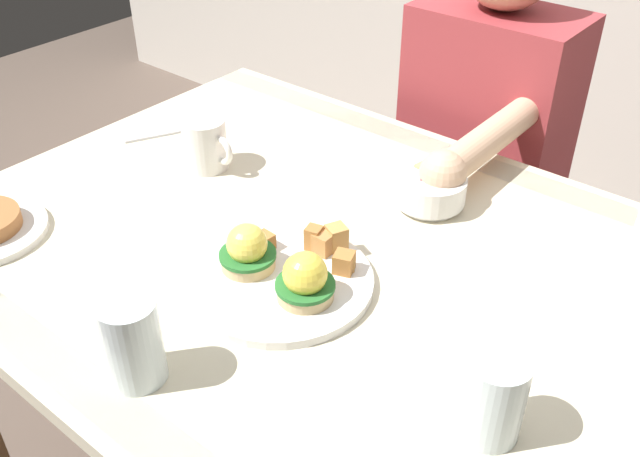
{
  "coord_description": "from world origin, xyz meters",
  "views": [
    {
      "loc": [
        0.57,
        -0.68,
        1.4
      ],
      "look_at": [
        0.01,
        0.0,
        0.78
      ],
      "focal_mm": 39.82,
      "sensor_mm": 36.0,
      "label": 1
    }
  ],
  "objects_px": {
    "fork": "(169,133)",
    "diner_person": "(478,149)",
    "water_glass_near": "(492,402)",
    "coffee_mug": "(206,143)",
    "fruit_bowl": "(430,190)",
    "eggs_benedict_plate": "(283,272)",
    "dining_table": "(317,300)",
    "water_glass_far": "(134,345)"
  },
  "relations": [
    {
      "from": "fork",
      "to": "diner_person",
      "type": "xyz_separation_m",
      "value": [
        0.44,
        0.49,
        -0.09
      ]
    },
    {
      "from": "fork",
      "to": "eggs_benedict_plate",
      "type": "bearing_deg",
      "value": -23.0
    },
    {
      "from": "fork",
      "to": "water_glass_near",
      "type": "xyz_separation_m",
      "value": [
        0.85,
        -0.26,
        0.05
      ]
    },
    {
      "from": "eggs_benedict_plate",
      "to": "coffee_mug",
      "type": "bearing_deg",
      "value": 153.44
    },
    {
      "from": "water_glass_near",
      "to": "eggs_benedict_plate",
      "type": "bearing_deg",
      "value": 172.37
    },
    {
      "from": "diner_person",
      "to": "dining_table",
      "type": "bearing_deg",
      "value": -86.72
    },
    {
      "from": "water_glass_near",
      "to": "fork",
      "type": "bearing_deg",
      "value": 163.17
    },
    {
      "from": "dining_table",
      "to": "fork",
      "type": "height_order",
      "value": "fork"
    },
    {
      "from": "fork",
      "to": "dining_table",
      "type": "bearing_deg",
      "value": -12.96
    },
    {
      "from": "eggs_benedict_plate",
      "to": "water_glass_far",
      "type": "bearing_deg",
      "value": -94.06
    },
    {
      "from": "coffee_mug",
      "to": "water_glass_near",
      "type": "height_order",
      "value": "water_glass_near"
    },
    {
      "from": "coffee_mug",
      "to": "fork",
      "type": "height_order",
      "value": "coffee_mug"
    },
    {
      "from": "dining_table",
      "to": "water_glass_near",
      "type": "distance_m",
      "value": 0.43
    },
    {
      "from": "coffee_mug",
      "to": "diner_person",
      "type": "distance_m",
      "value": 0.62
    },
    {
      "from": "water_glass_far",
      "to": "fork",
      "type": "bearing_deg",
      "value": 136.15
    },
    {
      "from": "water_glass_far",
      "to": "water_glass_near",
      "type": "bearing_deg",
      "value": 28.07
    },
    {
      "from": "fruit_bowl",
      "to": "diner_person",
      "type": "bearing_deg",
      "value": 105.05
    },
    {
      "from": "eggs_benedict_plate",
      "to": "diner_person",
      "type": "distance_m",
      "value": 0.71
    },
    {
      "from": "coffee_mug",
      "to": "fruit_bowl",
      "type": "bearing_deg",
      "value": 21.0
    },
    {
      "from": "water_glass_near",
      "to": "fruit_bowl",
      "type": "bearing_deg",
      "value": 130.18
    },
    {
      "from": "dining_table",
      "to": "coffee_mug",
      "type": "distance_m",
      "value": 0.36
    },
    {
      "from": "coffee_mug",
      "to": "water_glass_far",
      "type": "relative_size",
      "value": 0.94
    },
    {
      "from": "fruit_bowl",
      "to": "fork",
      "type": "height_order",
      "value": "fruit_bowl"
    },
    {
      "from": "eggs_benedict_plate",
      "to": "fruit_bowl",
      "type": "bearing_deg",
      "value": 81.01
    },
    {
      "from": "coffee_mug",
      "to": "water_glass_far",
      "type": "xyz_separation_m",
      "value": [
        0.32,
        -0.41,
        0.0
      ]
    },
    {
      "from": "eggs_benedict_plate",
      "to": "coffee_mug",
      "type": "height_order",
      "value": "coffee_mug"
    },
    {
      "from": "fruit_bowl",
      "to": "fork",
      "type": "bearing_deg",
      "value": -168.92
    },
    {
      "from": "coffee_mug",
      "to": "fork",
      "type": "distance_m",
      "value": 0.17
    },
    {
      "from": "fork",
      "to": "water_glass_far",
      "type": "relative_size",
      "value": 1.24
    },
    {
      "from": "fork",
      "to": "water_glass_near",
      "type": "bearing_deg",
      "value": -16.83
    },
    {
      "from": "dining_table",
      "to": "eggs_benedict_plate",
      "type": "relative_size",
      "value": 4.44
    },
    {
      "from": "dining_table",
      "to": "eggs_benedict_plate",
      "type": "distance_m",
      "value": 0.16
    },
    {
      "from": "coffee_mug",
      "to": "dining_table",
      "type": "bearing_deg",
      "value": -12.05
    },
    {
      "from": "water_glass_near",
      "to": "water_glass_far",
      "type": "relative_size",
      "value": 0.94
    },
    {
      "from": "fork",
      "to": "diner_person",
      "type": "bearing_deg",
      "value": 48.25
    },
    {
      "from": "fruit_bowl",
      "to": "fork",
      "type": "relative_size",
      "value": 0.82
    },
    {
      "from": "coffee_mug",
      "to": "water_glass_near",
      "type": "bearing_deg",
      "value": -17.29
    },
    {
      "from": "fork",
      "to": "water_glass_far",
      "type": "xyz_separation_m",
      "value": [
        0.48,
        -0.46,
        0.05
      ]
    },
    {
      "from": "dining_table",
      "to": "diner_person",
      "type": "height_order",
      "value": "diner_person"
    },
    {
      "from": "fruit_bowl",
      "to": "water_glass_far",
      "type": "distance_m",
      "value": 0.57
    },
    {
      "from": "eggs_benedict_plate",
      "to": "water_glass_near",
      "type": "relative_size",
      "value": 2.44
    },
    {
      "from": "eggs_benedict_plate",
      "to": "fruit_bowl",
      "type": "relative_size",
      "value": 2.25
    }
  ]
}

